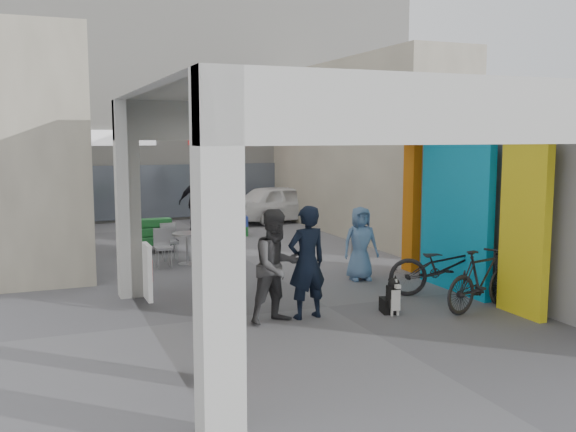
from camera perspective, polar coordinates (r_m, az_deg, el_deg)
name	(u,v)px	position (r m, az deg, el deg)	size (l,w,h in m)	color
ground	(328,307)	(11.00, 3.53, -8.05)	(90.00, 90.00, 0.00)	slate
arcade_canopy	(382,173)	(10.15, 8.38, 3.79)	(6.40, 6.45, 6.40)	#B8B9B4
far_building	(164,104)	(24.04, -10.93, 9.71)	(18.00, 4.08, 8.00)	silver
plaza_bldg_left	(34,151)	(17.10, -21.65, 5.39)	(2.00, 9.00, 5.00)	beige
plaza_bldg_right	(358,148)	(19.34, 6.22, 6.01)	(2.00, 9.00, 5.00)	beige
bollard_left	(204,261)	(12.79, -7.44, -3.98)	(0.09, 0.09, 0.85)	#97999F
bollard_center	(279,256)	(13.08, -0.84, -3.55)	(0.09, 0.09, 0.90)	#97999F
bollard_right	(353,250)	(13.75, 5.80, -3.06)	(0.09, 0.09, 0.90)	#97999F
advert_board_near	(207,342)	(7.66, -7.20, -11.01)	(0.18, 0.56, 1.00)	silver
advert_board_far	(148,272)	(11.59, -12.36, -4.84)	(0.10, 0.55, 1.00)	silver
cafe_set	(180,249)	(14.86, -9.58, -2.93)	(1.41, 1.14, 0.85)	#ABACB0
produce_stand	(152,239)	(16.28, -12.02, -2.03)	(1.23, 0.67, 0.81)	black
crate_stack	(240,226)	(18.53, -4.31, -0.91)	(0.51, 0.43, 0.56)	#175223
border_collie	(391,298)	(10.63, 9.16, -7.25)	(0.24, 0.47, 0.65)	black
man_with_dog	(307,262)	(10.13, 1.69, -4.13)	(0.66, 0.43, 1.80)	black
man_back_turned	(277,266)	(9.90, -1.00, -4.49)	(0.86, 0.67, 1.77)	#3A3A3D
man_elderly	(360,243)	(12.90, 6.46, -2.44)	(0.72, 0.47, 1.48)	#5C82B2
man_crates	(197,202)	(19.34, -8.12, 1.20)	(1.04, 0.43, 1.78)	black
bicycle_front	(445,267)	(11.95, 13.78, -4.39)	(0.71, 2.03, 1.07)	black
bicycle_rear	(482,280)	(11.13, 16.87, -5.43)	(0.49, 1.73, 1.04)	black
white_van	(283,203)	(21.46, -0.44, 1.16)	(1.48, 3.68, 1.25)	white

